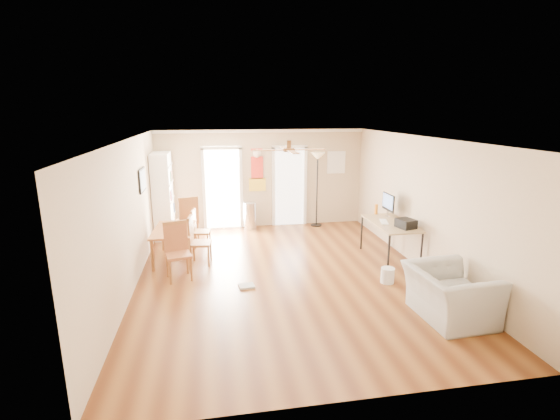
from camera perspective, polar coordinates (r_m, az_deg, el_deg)
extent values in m
plane|color=brown|center=(7.83, 0.75, -9.25)|extent=(7.00, 7.00, 0.00)
cube|color=red|center=(10.73, -3.27, 5.72)|extent=(0.46, 0.03, 1.10)
cube|color=white|center=(11.15, 7.98, 6.70)|extent=(0.50, 0.04, 0.60)
cube|color=black|center=(8.70, -18.96, 4.04)|extent=(0.04, 0.66, 0.48)
cylinder|color=silver|center=(10.70, -4.28, -0.83)|extent=(0.37, 0.37, 0.72)
cube|color=white|center=(8.68, 14.54, -1.63)|extent=(0.24, 0.43, 0.02)
cube|color=black|center=(8.36, 17.43, -1.84)|extent=(0.38, 0.41, 0.18)
cylinder|color=orange|center=(9.28, 13.49, 0.12)|extent=(0.08, 0.08, 0.23)
cylinder|color=silver|center=(7.73, 15.01, -8.94)|extent=(0.27, 0.27, 0.28)
cube|color=#A5A5A0|center=(7.36, -4.77, -10.72)|extent=(0.30, 0.25, 0.04)
imported|color=#A6A7A2|center=(6.70, 22.90, -10.96)|extent=(1.11, 1.25, 0.78)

